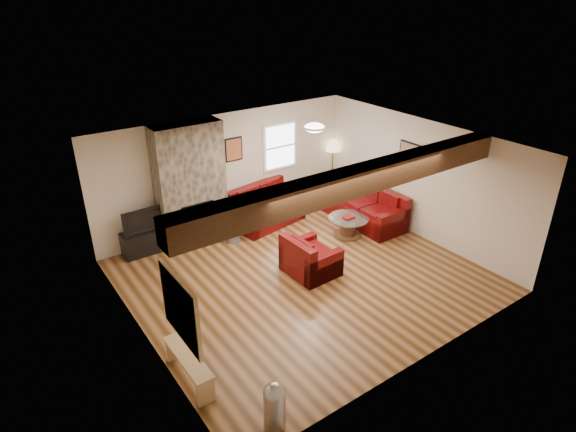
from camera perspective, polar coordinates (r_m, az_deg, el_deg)
name	(u,v)px	position (r m, az deg, el deg)	size (l,w,h in m)	color
room	(304,215)	(8.41, 1.92, 0.08)	(8.00, 8.00, 8.00)	#513115
oak_beam	(357,181)	(7.12, 8.13, 4.18)	(6.00, 0.36, 0.38)	#351F10
chimney_breast	(191,185)	(9.95, -11.48, 3.59)	(1.40, 0.67, 2.50)	#3B352E
back_window	(280,146)	(11.08, -0.96, 8.27)	(0.90, 0.08, 1.10)	white
hatch_window	(181,308)	(5.92, -12.57, -10.65)	(0.08, 1.00, 0.90)	tan
ceiling_dome	(314,129)	(9.17, 3.15, 10.25)	(0.40, 0.40, 0.18)	white
artwork_back	(234,149)	(10.44, -6.46, 7.84)	(0.42, 0.06, 0.52)	black
artwork_right	(410,152)	(10.34, 14.24, 7.33)	(0.06, 0.55, 0.42)	black
sofa_three	(362,204)	(10.99, 8.79, 1.41)	(2.10, 0.88, 0.81)	#430409
loveseat	(266,206)	(10.75, -2.58, 1.23)	(1.60, 0.92, 0.85)	#430409
armchair_red	(311,255)	(8.94, 2.73, -4.61)	(0.93, 0.81, 0.75)	#430409
coffee_table	(348,227)	(10.36, 7.12, -1.26)	(0.87, 0.87, 0.45)	#442516
tv_cabinet	(147,241)	(10.07, -16.39, -2.87)	(0.96, 0.39, 0.48)	black
television	(144,219)	(9.85, -16.75, -0.34)	(0.89, 0.12, 0.51)	black
floor_lamp	(333,149)	(11.88, 5.36, 7.97)	(0.38, 0.38, 1.49)	#AE9448
pine_bench	(189,368)	(6.97, -11.63, -17.23)	(0.26, 1.10, 0.41)	tan
pedal_bin	(275,405)	(6.22, -1.60, -21.53)	(0.27, 0.27, 0.68)	#ADACB2
coal_bucket	(233,234)	(10.16, -6.54, -2.18)	(0.32, 0.32, 0.30)	slate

